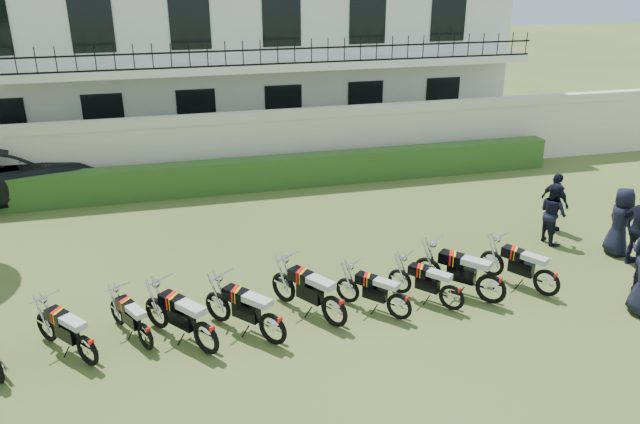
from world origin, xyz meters
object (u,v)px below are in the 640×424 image
object	(u,v)px
motorcycle_3	(206,330)
motorcycle_7	(452,292)
motorcycle_6	(400,301)
officer_3	(620,222)
motorcycle_9	(548,277)
officer_4	(553,213)
motorcycle_1	(86,344)
motorcycle_8	(492,282)
officer_5	(555,202)
motorcycle_5	(334,304)
suv	(2,173)
motorcycle_2	(145,330)
motorcycle_4	(273,322)

from	to	relation	value
motorcycle_3	motorcycle_7	world-z (taller)	motorcycle_3
motorcycle_6	officer_3	world-z (taller)	officer_3
motorcycle_9	officer_4	distance (m)	3.02
motorcycle_3	motorcycle_1	bearing A→B (deg)	137.62
motorcycle_3	motorcycle_8	world-z (taller)	motorcycle_8
motorcycle_6	officer_4	bearing A→B (deg)	-15.65
motorcycle_7	officer_5	xyz separation A→B (m)	(4.41, 3.17, 0.35)
motorcycle_5	suv	bearing A→B (deg)	96.71
motorcycle_2	officer_4	xyz separation A→B (m)	(10.05, 2.43, 0.37)
motorcycle_7	motorcycle_9	bearing A→B (deg)	-39.45
motorcycle_7	officer_4	size ratio (longest dim) A/B	0.89
motorcycle_5	officer_5	bearing A→B (deg)	-8.80
officer_5	officer_4	bearing A→B (deg)	134.12
motorcycle_3	officer_3	distance (m)	10.30
motorcycle_2	motorcycle_5	bearing A→B (deg)	-30.09
motorcycle_7	officer_5	bearing A→B (deg)	-4.83
motorcycle_6	motorcycle_5	bearing A→B (deg)	134.91
motorcycle_5	officer_3	xyz separation A→B (m)	(7.61, 1.50, 0.34)
motorcycle_2	suv	xyz separation A→B (m)	(-4.16, 9.08, 0.42)
motorcycle_7	officer_4	bearing A→B (deg)	-7.86
motorcycle_9	officer_4	world-z (taller)	officer_4
suv	motorcycle_6	bearing A→B (deg)	-152.79
motorcycle_2	motorcycle_7	bearing A→B (deg)	-29.27
officer_4	officer_5	distance (m)	0.80
motorcycle_8	motorcycle_9	world-z (taller)	motorcycle_8
motorcycle_5	motorcycle_1	bearing A→B (deg)	148.44
motorcycle_8	suv	distance (m)	14.45
officer_3	officer_5	world-z (taller)	officer_3
motorcycle_8	motorcycle_5	bearing A→B (deg)	138.18
suv	officer_3	bearing A→B (deg)	-133.91
motorcycle_2	officer_4	bearing A→B (deg)	-14.79
motorcycle_6	motorcycle_9	distance (m)	3.41
motorcycle_1	motorcycle_6	xyz separation A→B (m)	(5.94, 0.10, -0.03)
motorcycle_1	motorcycle_4	xyz separation A→B (m)	(3.32, -0.15, 0.04)
motorcycle_5	officer_5	xyz separation A→B (m)	(6.92, 3.18, 0.27)
motorcycle_8	officer_4	size ratio (longest dim) A/B	1.02
motorcycle_1	motorcycle_8	world-z (taller)	motorcycle_8
motorcycle_9	officer_5	world-z (taller)	officer_5
suv	officer_4	distance (m)	15.69
motorcycle_9	officer_3	size ratio (longest dim) A/B	0.98
motorcycle_2	motorcycle_5	xyz separation A→B (m)	(3.61, -0.11, 0.10)
motorcycle_2	motorcycle_9	size ratio (longest dim) A/B	0.90
motorcycle_7	officer_5	distance (m)	5.44
officer_4	motorcycle_6	bearing A→B (deg)	113.76
motorcycle_3	motorcycle_5	world-z (taller)	motorcycle_5
motorcycle_2	suv	world-z (taller)	suv
motorcycle_2	motorcycle_6	size ratio (longest dim) A/B	1.11
motorcycle_3	officer_4	xyz separation A→B (m)	(8.97, 2.86, 0.27)
motorcycle_3	officer_5	world-z (taller)	officer_5
officer_4	suv	bearing A→B (deg)	61.76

